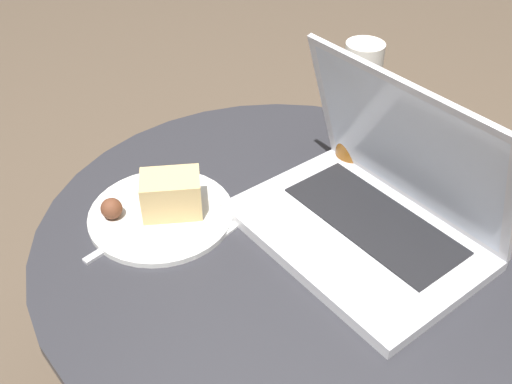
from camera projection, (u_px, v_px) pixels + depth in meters
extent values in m
cylinder|color=#9E9EA3|center=(280.00, 332.00, 1.06)|extent=(0.08, 0.08, 0.45)
cylinder|color=#2D2D33|center=(284.00, 235.00, 0.91)|extent=(0.76, 0.76, 0.02)
cube|color=white|center=(183.00, 210.00, 0.94)|extent=(0.20, 0.15, 0.00)
cube|color=silver|center=(355.00, 235.00, 0.89)|extent=(0.41, 0.34, 0.02)
cube|color=black|center=(373.00, 220.00, 0.90)|extent=(0.30, 0.20, 0.00)
cube|color=silver|center=(407.00, 145.00, 0.85)|extent=(0.36, 0.19, 0.23)
cube|color=silver|center=(405.00, 147.00, 0.85)|extent=(0.33, 0.17, 0.21)
cylinder|color=brown|center=(357.00, 116.00, 0.99)|extent=(0.06, 0.06, 0.19)
cylinder|color=white|center=(365.00, 53.00, 0.92)|extent=(0.06, 0.06, 0.03)
cylinder|color=silver|center=(161.00, 214.00, 0.93)|extent=(0.22, 0.22, 0.01)
cube|color=#DBB775|center=(171.00, 194.00, 0.91)|extent=(0.11, 0.11, 0.06)
sphere|color=#4C6B33|center=(156.00, 178.00, 0.97)|extent=(0.03, 0.03, 0.03)
sphere|color=brown|center=(112.00, 209.00, 0.91)|extent=(0.03, 0.03, 0.03)
cube|color=silver|center=(122.00, 239.00, 0.89)|extent=(0.03, 0.13, 0.01)
cube|color=silver|center=(170.00, 209.00, 0.94)|extent=(0.03, 0.06, 0.01)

